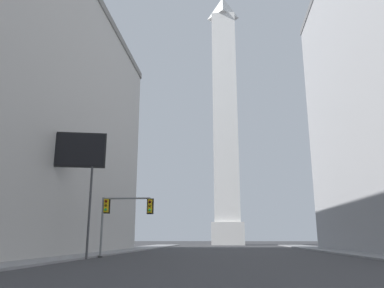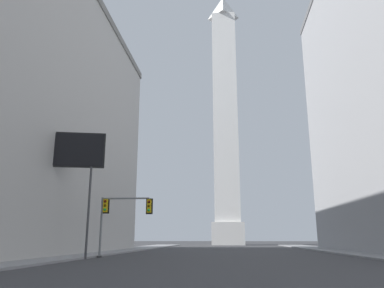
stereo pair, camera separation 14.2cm
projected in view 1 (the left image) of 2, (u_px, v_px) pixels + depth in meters
sidewalk_left at (74, 256)px, 32.26m from camera, size 5.00×106.55×0.15m
obelisk at (225, 116)px, 93.54m from camera, size 7.43×7.43×65.12m
traffic_light_mid_left at (120, 211)px, 31.65m from camera, size 4.55×0.51×4.94m
billboard_sign at (67, 154)px, 30.14m from camera, size 6.01×1.58×9.96m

